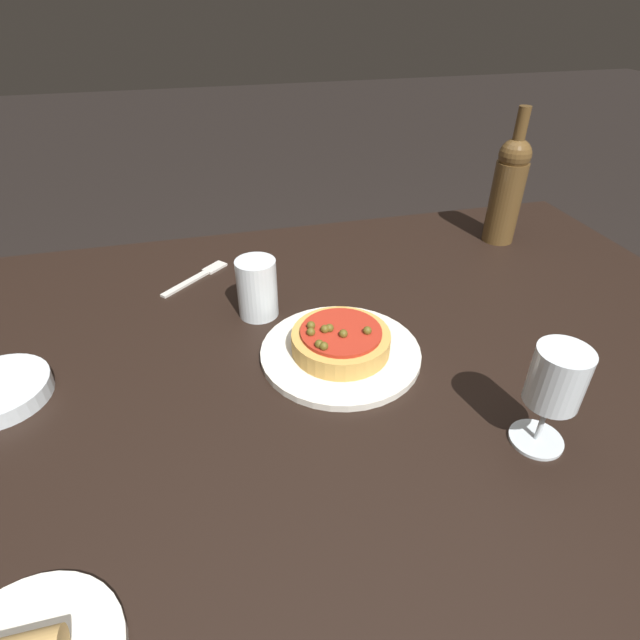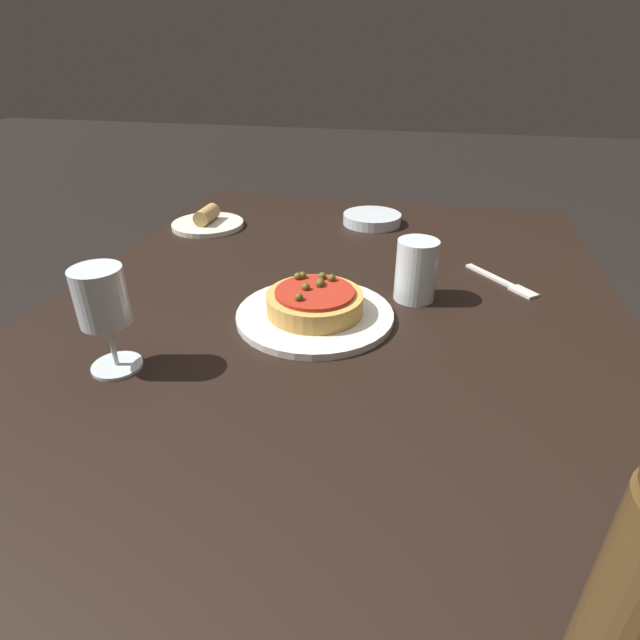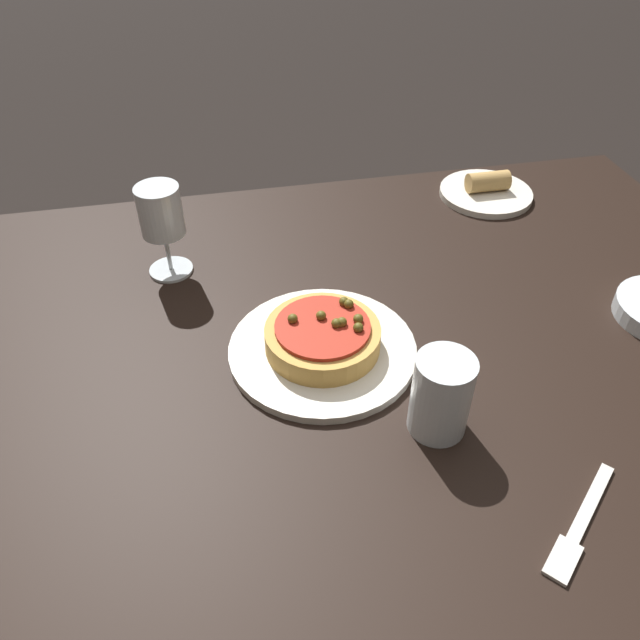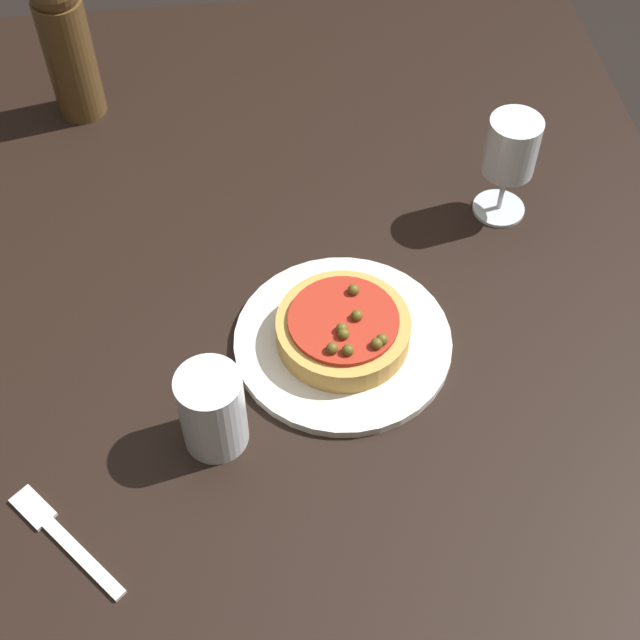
% 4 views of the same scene
% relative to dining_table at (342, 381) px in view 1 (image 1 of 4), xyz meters
% --- Properties ---
extents(ground_plane, '(14.00, 14.00, 0.00)m').
position_rel_dining_table_xyz_m(ground_plane, '(0.00, 0.00, -0.65)').
color(ground_plane, black).
extents(dining_table, '(1.47, 1.01, 0.72)m').
position_rel_dining_table_xyz_m(dining_table, '(0.00, 0.00, 0.00)').
color(dining_table, black).
rests_on(dining_table, ground_plane).
extents(dinner_plate, '(0.26, 0.26, 0.01)m').
position_rel_dining_table_xyz_m(dinner_plate, '(0.01, 0.02, 0.08)').
color(dinner_plate, silver).
rests_on(dinner_plate, dining_table).
extents(pizza, '(0.16, 0.16, 0.05)m').
position_rel_dining_table_xyz_m(pizza, '(0.01, 0.02, 0.11)').
color(pizza, gold).
rests_on(pizza, dinner_plate).
extents(wine_glass, '(0.07, 0.07, 0.15)m').
position_rel_dining_table_xyz_m(wine_glass, '(-0.19, 0.26, 0.18)').
color(wine_glass, silver).
rests_on(wine_glass, dining_table).
extents(wine_bottle, '(0.07, 0.07, 0.30)m').
position_rel_dining_table_xyz_m(wine_bottle, '(-0.47, -0.31, 0.20)').
color(wine_bottle, brown).
rests_on(wine_bottle, dining_table).
extents(water_cup, '(0.07, 0.07, 0.11)m').
position_rel_dining_table_xyz_m(water_cup, '(0.12, -0.14, 0.13)').
color(water_cup, silver).
rests_on(water_cup, dining_table).
extents(fork, '(0.14, 0.13, 0.00)m').
position_rel_dining_table_xyz_m(fork, '(0.22, -0.30, 0.08)').
color(fork, beige).
rests_on(fork, dining_table).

